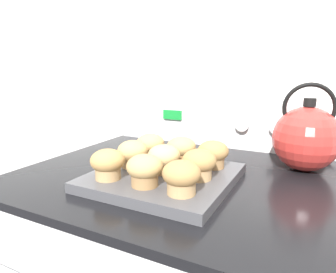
{
  "coord_description": "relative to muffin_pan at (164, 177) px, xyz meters",
  "views": [
    {
      "loc": [
        0.28,
        -0.3,
        1.14
      ],
      "look_at": [
        -0.0,
        0.25,
        1.0
      ],
      "focal_mm": 32.0,
      "sensor_mm": 36.0,
      "label": 1
    }
  ],
  "objects": [
    {
      "name": "muffin_r0_c2",
      "position": [
        0.08,
        -0.09,
        0.04
      ],
      "size": [
        0.07,
        0.07,
        0.06
      ],
      "color": "tan",
      "rests_on": "muffin_pan"
    },
    {
      "name": "muffin_pan",
      "position": [
        0.0,
        0.0,
        0.0
      ],
      "size": [
        0.3,
        0.3,
        0.02
      ],
      "color": "#4C4C51",
      "rests_on": "stove_range"
    },
    {
      "name": "muffin_r1_c2",
      "position": [
        0.08,
        -0.0,
        0.04
      ],
      "size": [
        0.07,
        0.07,
        0.06
      ],
      "color": "tan",
      "rests_on": "muffin_pan"
    },
    {
      "name": "muffin_r0_c0",
      "position": [
        -0.09,
        -0.09,
        0.04
      ],
      "size": [
        0.07,
        0.07,
        0.06
      ],
      "color": "tan",
      "rests_on": "muffin_pan"
    },
    {
      "name": "wall_back",
      "position": [
        0.02,
        0.44,
        0.29
      ],
      "size": [
        8.0,
        0.05,
        2.4
      ],
      "color": "silver",
      "rests_on": "ground_plane"
    },
    {
      "name": "muffin_r1_c1",
      "position": [
        0.0,
        0.0,
        0.04
      ],
      "size": [
        0.07,
        0.07,
        0.06
      ],
      "color": "#A37A4C",
      "rests_on": "muffin_pan"
    },
    {
      "name": "muffin_r2_c2",
      "position": [
        0.09,
        0.09,
        0.04
      ],
      "size": [
        0.07,
        0.07,
        0.06
      ],
      "color": "#A37A4C",
      "rests_on": "muffin_pan"
    },
    {
      "name": "tea_kettle",
      "position": [
        0.28,
        0.24,
        0.07
      ],
      "size": [
        0.19,
        0.16,
        0.22
      ],
      "color": "red",
      "rests_on": "stove_range"
    },
    {
      "name": "muffin_r1_c0",
      "position": [
        -0.08,
        0.0,
        0.04
      ],
      "size": [
        0.07,
        0.07,
        0.06
      ],
      "color": "tan",
      "rests_on": "muffin_pan"
    },
    {
      "name": "control_panel",
      "position": [
        0.02,
        0.38,
        0.07
      ],
      "size": [
        0.77,
        0.07,
        0.17
      ],
      "color": "white",
      "rests_on": "stove_range"
    },
    {
      "name": "muffin_r2_c1",
      "position": [
        0.0,
        0.09,
        0.04
      ],
      "size": [
        0.07,
        0.07,
        0.06
      ],
      "color": "olive",
      "rests_on": "muffin_pan"
    },
    {
      "name": "muffin_r2_c0",
      "position": [
        -0.08,
        0.09,
        0.04
      ],
      "size": [
        0.07,
        0.07,
        0.06
      ],
      "color": "tan",
      "rests_on": "muffin_pan"
    },
    {
      "name": "muffin_r0_c1",
      "position": [
        0.0,
        -0.09,
        0.04
      ],
      "size": [
        0.07,
        0.07,
        0.06
      ],
      "color": "#A37A4C",
      "rests_on": "muffin_pan"
    }
  ]
}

